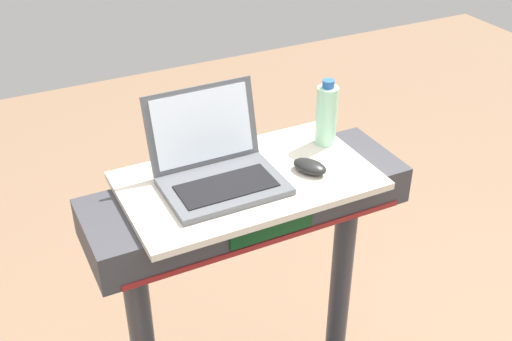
% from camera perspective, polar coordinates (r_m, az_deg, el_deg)
% --- Properties ---
extents(desk_board, '(0.68, 0.40, 0.02)m').
position_cam_1_polar(desk_board, '(1.72, -0.74, -0.91)').
color(desk_board, beige).
rests_on(desk_board, treadmill_base).
extents(laptop, '(0.31, 0.28, 0.23)m').
position_cam_1_polar(laptop, '(1.68, -3.54, 0.41)').
color(laptop, '#515459').
rests_on(laptop, desk_board).
extents(computer_mouse, '(0.10, 0.12, 0.03)m').
position_cam_1_polar(computer_mouse, '(1.73, 4.84, 0.36)').
color(computer_mouse, black).
rests_on(computer_mouse, desk_board).
extents(water_bottle, '(0.06, 0.06, 0.20)m').
position_cam_1_polar(water_bottle, '(1.85, 6.33, 5.01)').
color(water_bottle, '#9EDBB2').
rests_on(water_bottle, desk_board).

